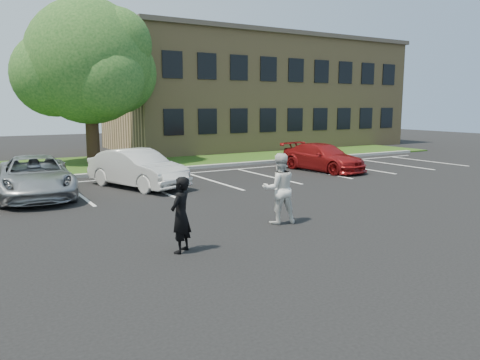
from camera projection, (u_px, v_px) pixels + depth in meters
name	position (u px, v px, depth m)	size (l,w,h in m)	color
ground_plane	(260.00, 234.00, 11.83)	(90.00, 90.00, 0.00)	black
curb	(121.00, 173.00, 22.00)	(40.00, 0.30, 0.15)	gray
grass_strip	(99.00, 164.00, 25.41)	(44.00, 8.00, 0.08)	#214C0F
stall_lines	(174.00, 181.00, 20.13)	(34.00, 5.36, 0.01)	silver
office_building	(257.00, 93.00, 36.89)	(22.40, 10.40, 8.30)	#A08556
tree	(90.00, 65.00, 25.00)	(7.80, 7.20, 8.80)	black
man_black_suit	(181.00, 215.00, 10.25)	(0.62, 0.41, 1.70)	black
man_white_shirt	(279.00, 189.00, 12.77)	(0.94, 0.74, 1.94)	silver
car_silver_minivan	(35.00, 177.00, 16.46)	(2.41, 5.23, 1.45)	#9EA0A5
car_white_sedan	(137.00, 169.00, 18.41)	(1.59, 4.57, 1.51)	silver
car_red_compact	(323.00, 157.00, 23.09)	(1.87, 4.60, 1.33)	maroon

